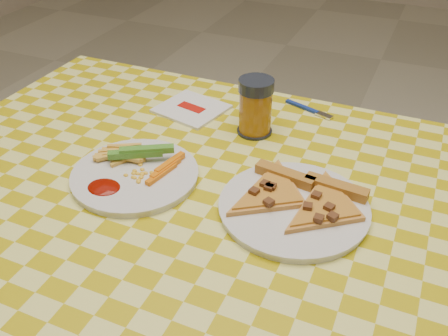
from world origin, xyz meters
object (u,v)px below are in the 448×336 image
Objects in this scene: plate_right at (294,209)px; drink_glass at (255,107)px; table at (221,225)px; plate_left at (135,176)px.

plate_right is 0.28m from drink_glass.
plate_right is at bearing 3.41° from table.
table is at bearing -84.52° from drink_glass.
plate_left reaches higher than table.
plate_right reaches higher than table.
plate_right is 2.07× the size of drink_glass.
drink_glass reaches higher than plate_left.
drink_glass reaches higher than table.
table is 0.19m from plate_left.
plate_right is (0.14, 0.01, 0.08)m from table.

